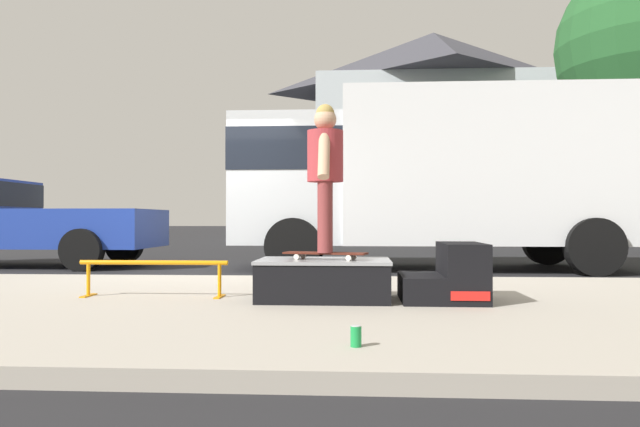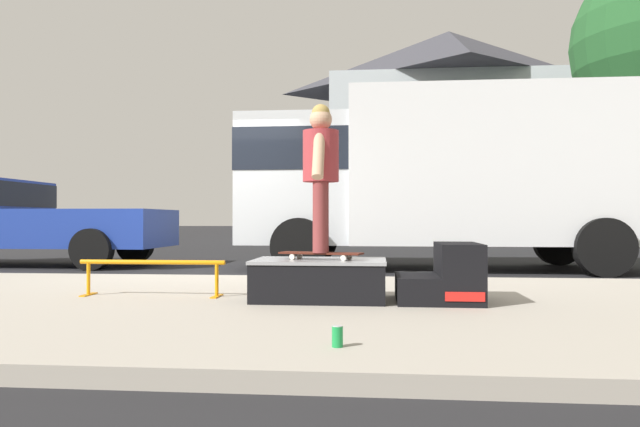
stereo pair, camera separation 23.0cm
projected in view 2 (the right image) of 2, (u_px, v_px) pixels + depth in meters
The scene contains 11 objects.
ground_plane at pixel (202, 280), 8.64m from camera, with size 140.00×140.00×0.00m, color black.
sidewalk_slab at pixel (109, 305), 5.65m from camera, with size 50.00×5.00×0.12m, color #A8A093.
skate_box at pixel (320, 278), 5.60m from camera, with size 1.24×0.81×0.38m.
kicker_ramp at pixel (445, 277), 5.49m from camera, with size 0.76×0.82×0.54m.
grind_rail at pixel (152, 269), 5.88m from camera, with size 1.47×0.28×0.35m.
skateboard at pixel (321, 254), 5.56m from camera, with size 0.81×0.39×0.07m.
skater_kid at pixel (321, 165), 5.57m from camera, with size 0.34×0.71×1.38m.
soda_can at pixel (337, 336), 3.53m from camera, with size 0.07×0.07×0.13m.
box_truck at pixel (439, 172), 10.50m from camera, with size 6.91×2.63×3.05m.
pickup_truck_blue at pixel (8, 218), 11.37m from camera, with size 5.70×2.09×1.61m.
house_behind at pixel (449, 135), 23.74m from camera, with size 9.54×8.22×8.40m.
Camera 2 is at (2.54, -8.44, 0.87)m, focal length 33.56 mm.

